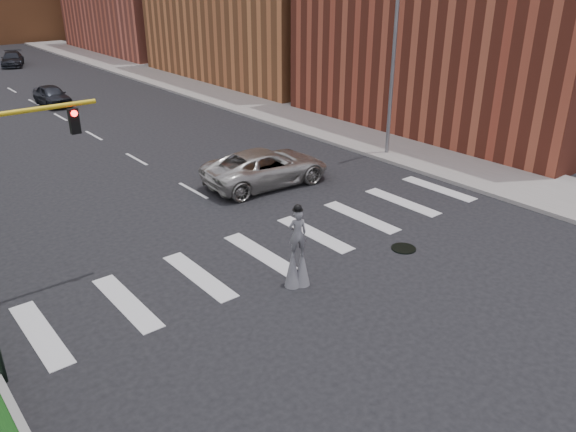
{
  "coord_description": "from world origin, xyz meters",
  "views": [
    {
      "loc": [
        -11.81,
        -13.55,
        9.42
      ],
      "look_at": [
        -0.83,
        0.0,
        1.7
      ],
      "focal_mm": 35.0,
      "sensor_mm": 36.0,
      "label": 1
    }
  ],
  "objects": [
    {
      "name": "stilt_performer",
      "position": [
        -1.67,
        -1.5,
        1.08
      ],
      "size": [
        0.82,
        0.64,
        2.84
      ],
      "rotation": [
        0.0,
        0.0,
        2.75
      ],
      "color": "black",
      "rests_on": "ground"
    },
    {
      "name": "streetlight",
      "position": [
        10.9,
        6.0,
        4.9
      ],
      "size": [
        2.05,
        0.2,
        9.0
      ],
      "color": "slate",
      "rests_on": "ground"
    },
    {
      "name": "suv_crossing",
      "position": [
        3.17,
        6.55,
        0.85
      ],
      "size": [
        6.3,
        3.3,
        1.69
      ],
      "primitive_type": "imported",
      "rotation": [
        0.0,
        0.0,
        1.49
      ],
      "color": "#B9B6AF",
      "rests_on": "ground"
    },
    {
      "name": "sidewalk_right",
      "position": [
        12.5,
        25.0,
        0.09
      ],
      "size": [
        5.0,
        90.0,
        0.18
      ],
      "primitive_type": "cube",
      "color": "gray",
      "rests_on": "ground"
    },
    {
      "name": "ground_plane",
      "position": [
        0.0,
        0.0,
        0.0
      ],
      "size": [
        160.0,
        160.0,
        0.0
      ],
      "primitive_type": "plane",
      "color": "black",
      "rests_on": "ground"
    },
    {
      "name": "car_far",
      "position": [
        3.69,
        51.38,
        0.71
      ],
      "size": [
        3.47,
        5.28,
        1.42
      ],
      "primitive_type": "imported",
      "rotation": [
        0.0,
        0.0,
        -0.33
      ],
      "color": "black",
      "rests_on": "ground"
    },
    {
      "name": "manhole",
      "position": [
        3.0,
        -2.0,
        0.02
      ],
      "size": [
        0.9,
        0.9,
        0.04
      ],
      "primitive_type": "cylinder",
      "color": "black",
      "rests_on": "ground"
    },
    {
      "name": "car_near",
      "position": [
        0.85,
        30.04,
        0.74
      ],
      "size": [
        1.89,
        4.39,
        1.48
      ],
      "primitive_type": "imported",
      "rotation": [
        0.0,
        0.0,
        0.03
      ],
      "color": "black",
      "rests_on": "ground"
    }
  ]
}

